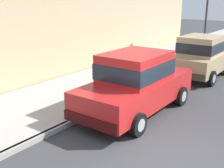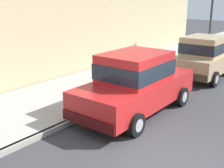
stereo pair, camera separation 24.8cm
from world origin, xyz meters
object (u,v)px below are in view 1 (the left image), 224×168
car_tan_hatchback (201,56)px  fire_hydrant (129,78)px  car_red_sedan (136,82)px  street_lamp (207,8)px  dog_white (77,94)px

car_tan_hatchback → fire_hydrant: car_tan_hatchback is taller
car_red_sedan → car_tan_hatchback: car_red_sedan is taller
car_tan_hatchback → fire_hydrant: 3.83m
car_red_sedan → street_lamp: (-1.32, 9.70, 1.92)m
car_red_sedan → street_lamp: bearing=97.8°
fire_hydrant → street_lamp: size_ratio=0.16×
fire_hydrant → street_lamp: street_lamp is taller
car_red_sedan → street_lamp: 9.97m
car_red_sedan → car_tan_hatchback: 5.27m
fire_hydrant → car_tan_hatchback: bearing=65.6°
dog_white → street_lamp: 10.71m
dog_white → fire_hydrant: 2.56m
car_tan_hatchback → fire_hydrant: size_ratio=5.25×
car_tan_hatchback → dog_white: bearing=-108.5°
car_tan_hatchback → dog_white: size_ratio=5.57×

